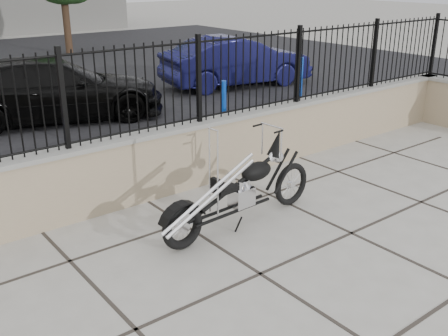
% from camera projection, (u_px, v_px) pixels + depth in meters
% --- Properties ---
extents(ground_plane, '(90.00, 90.00, 0.00)m').
position_uv_depth(ground_plane, '(260.00, 274.00, 5.58)').
color(ground_plane, '#99968E').
rests_on(ground_plane, ground).
extents(retaining_wall, '(14.00, 0.36, 0.96)m').
position_uv_depth(retaining_wall, '(141.00, 167.00, 7.25)').
color(retaining_wall, gray).
rests_on(retaining_wall, ground_plane).
extents(iron_fence, '(14.00, 0.08, 1.20)m').
position_uv_depth(iron_fence, '(137.00, 90.00, 6.87)').
color(iron_fence, black).
rests_on(iron_fence, retaining_wall).
extents(chopper_motorcycle, '(2.33, 0.54, 1.38)m').
position_uv_depth(chopper_motorcycle, '(239.00, 175.00, 6.39)').
color(chopper_motorcycle, black).
rests_on(chopper_motorcycle, ground_plane).
extents(car_black, '(4.92, 3.09, 1.33)m').
position_uv_depth(car_black, '(54.00, 90.00, 11.06)').
color(car_black, black).
rests_on(car_black, parking_lot).
extents(car_blue, '(4.32, 2.17, 1.36)m').
position_uv_depth(car_blue, '(236.00, 61.00, 14.37)').
color(car_blue, '#11123F').
rests_on(car_blue, parking_lot).
extents(bollard_b, '(0.13, 0.13, 0.89)m').
position_uv_depth(bollard_b, '(224.00, 102.00, 10.98)').
color(bollard_b, blue).
rests_on(bollard_b, ground_plane).
extents(bollard_c, '(0.16, 0.16, 1.12)m').
position_uv_depth(bollard_c, '(300.00, 81.00, 12.45)').
color(bollard_c, '#0D27C7').
rests_on(bollard_c, ground_plane).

